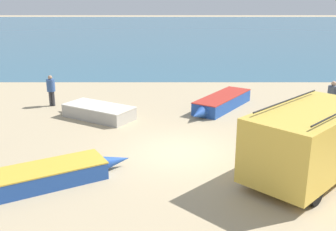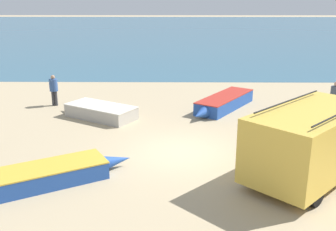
{
  "view_description": "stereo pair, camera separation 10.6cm",
  "coord_description": "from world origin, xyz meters",
  "px_view_note": "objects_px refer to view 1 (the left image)",
  "views": [
    {
      "loc": [
        -0.46,
        -13.31,
        5.51
      ],
      "look_at": [
        -0.52,
        1.32,
        1.0
      ],
      "focal_mm": 42.0,
      "sensor_mm": 36.0,
      "label": 1
    },
    {
      "loc": [
        -0.35,
        -13.31,
        5.51
      ],
      "look_at": [
        -0.52,
        1.32,
        1.0
      ],
      "focal_mm": 42.0,
      "sensor_mm": 36.0,
      "label": 2
    }
  ],
  "objects_px": {
    "parked_van": "(311,141)",
    "fishing_rowboat_0": "(222,103)",
    "fisherman_2": "(53,88)",
    "fishing_rowboat_1": "(98,111)",
    "fisherman_3": "(334,96)",
    "fishing_rowboat_2": "(37,177)"
  },
  "relations": [
    {
      "from": "fishing_rowboat_0",
      "to": "fisherman_2",
      "type": "distance_m",
      "value": 8.69
    },
    {
      "from": "parked_van",
      "to": "fisherman_2",
      "type": "xyz_separation_m",
      "value": [
        -10.35,
        8.31,
        -0.27
      ]
    },
    {
      "from": "parked_van",
      "to": "fishing_rowboat_0",
      "type": "relative_size",
      "value": 1.01
    },
    {
      "from": "fishing_rowboat_0",
      "to": "fisherman_3",
      "type": "distance_m",
      "value": 5.21
    },
    {
      "from": "fishing_rowboat_0",
      "to": "fishing_rowboat_1",
      "type": "height_order",
      "value": "fishing_rowboat_0"
    },
    {
      "from": "fishing_rowboat_1",
      "to": "fisherman_3",
      "type": "relative_size",
      "value": 2.3
    },
    {
      "from": "parked_van",
      "to": "fishing_rowboat_2",
      "type": "height_order",
      "value": "parked_van"
    },
    {
      "from": "parked_van",
      "to": "fishing_rowboat_0",
      "type": "bearing_deg",
      "value": 57.14
    },
    {
      "from": "fisherman_2",
      "to": "parked_van",
      "type": "bearing_deg",
      "value": 60.78
    },
    {
      "from": "fishing_rowboat_2",
      "to": "fisherman_3",
      "type": "xyz_separation_m",
      "value": [
        11.6,
        7.04,
        0.74
      ]
    },
    {
      "from": "parked_van",
      "to": "fishing_rowboat_2",
      "type": "xyz_separation_m",
      "value": [
        -8.32,
        -0.65,
        -0.95
      ]
    },
    {
      "from": "fishing_rowboat_1",
      "to": "fisherman_3",
      "type": "xyz_separation_m",
      "value": [
        10.97,
        0.14,
        0.72
      ]
    },
    {
      "from": "parked_van",
      "to": "fisherman_2",
      "type": "distance_m",
      "value": 13.27
    },
    {
      "from": "fishing_rowboat_0",
      "to": "fisherman_3",
      "type": "xyz_separation_m",
      "value": [
        4.97,
        -1.37,
        0.7
      ]
    },
    {
      "from": "fishing_rowboat_2",
      "to": "fishing_rowboat_0",
      "type": "bearing_deg",
      "value": 21.75
    },
    {
      "from": "fishing_rowboat_1",
      "to": "fishing_rowboat_2",
      "type": "distance_m",
      "value": 6.93
    },
    {
      "from": "fisherman_2",
      "to": "fisherman_3",
      "type": "bearing_deg",
      "value": 91.56
    },
    {
      "from": "fishing_rowboat_1",
      "to": "fisherman_3",
      "type": "distance_m",
      "value": 10.99
    },
    {
      "from": "fishing_rowboat_1",
      "to": "fishing_rowboat_2",
      "type": "height_order",
      "value": "fishing_rowboat_1"
    },
    {
      "from": "fishing_rowboat_1",
      "to": "fisherman_3",
      "type": "bearing_deg",
      "value": -148.04
    },
    {
      "from": "fisherman_3",
      "to": "fisherman_2",
      "type": "bearing_deg",
      "value": -159.48
    },
    {
      "from": "parked_van",
      "to": "fishing_rowboat_2",
      "type": "bearing_deg",
      "value": 139.28
    }
  ]
}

